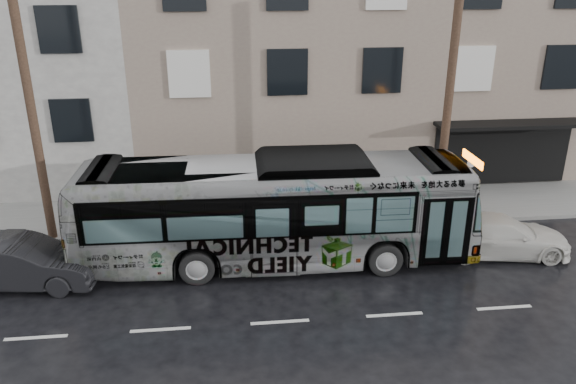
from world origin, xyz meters
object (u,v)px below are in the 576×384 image
at_px(utility_pole_front, 448,101).
at_px(utility_pole_rear, 32,112).
at_px(dark_sedan, 22,263).
at_px(white_sedan, 499,235).
at_px(bus, 275,210).
at_px(sign_post, 468,188).

bearing_deg(utility_pole_front, utility_pole_rear, 180.00).
bearing_deg(dark_sedan, white_sedan, -82.54).
bearing_deg(white_sedan, utility_pole_front, 32.06).
height_order(bus, white_sedan, bus).
distance_m(utility_pole_rear, dark_sedan, 4.92).
relative_size(utility_pole_front, sign_post, 3.75).
height_order(utility_pole_rear, white_sedan, utility_pole_rear).
xyz_separation_m(utility_pole_front, bus, (-6.32, -2.24, -2.88)).
distance_m(utility_pole_rear, white_sedan, 15.92).
bearing_deg(utility_pole_rear, bus, -16.28).
distance_m(sign_post, bus, 7.76).
distance_m(bus, dark_sedan, 7.80).
relative_size(utility_pole_front, white_sedan, 1.96).
distance_m(bus, white_sedan, 7.60).
height_order(utility_pole_front, sign_post, utility_pole_front).
bearing_deg(utility_pole_front, white_sedan, -65.48).
bearing_deg(utility_pole_front, sign_post, 0.00).
bearing_deg(bus, white_sedan, -91.69).
xyz_separation_m(utility_pole_rear, bus, (7.68, -2.24, -2.88)).
relative_size(sign_post, dark_sedan, 0.53).
relative_size(bus, dark_sedan, 2.79).
xyz_separation_m(sign_post, dark_sedan, (-15.11, -3.00, -0.60)).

